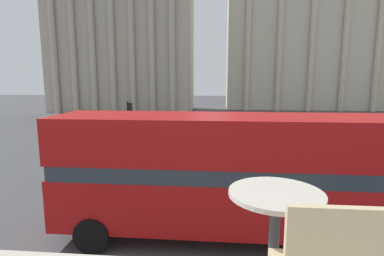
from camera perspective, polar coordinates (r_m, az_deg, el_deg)
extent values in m
cylinder|color=black|center=(12.11, 27.44, -13.82)|extent=(1.06, 0.22, 1.06)
cylinder|color=black|center=(11.82, -13.72, -13.59)|extent=(1.06, 0.22, 1.06)
cylinder|color=black|center=(9.75, -18.63, -18.90)|extent=(1.06, 0.22, 1.06)
cube|color=#B71414|center=(9.80, 7.44, -13.16)|extent=(10.98, 2.46, 1.61)
cube|color=#2D3842|center=(9.47, 7.57, -7.38)|extent=(10.76, 2.49, 0.45)
cube|color=#B71414|center=(9.25, 7.69, -1.94)|extent=(10.98, 2.46, 1.38)
cylinder|color=#2D2D30|center=(2.16, 15.29, -20.81)|extent=(0.07, 0.07, 0.68)
cylinder|color=beige|center=(2.01, 15.72, -11.98)|extent=(0.60, 0.60, 0.03)
cube|color=#D1B789|center=(1.50, 25.22, -20.86)|extent=(0.40, 0.04, 0.42)
cube|color=#B2A893|center=(53.22, -12.92, 14.97)|extent=(22.80, 10.39, 21.55)
cylinder|color=#B2A893|center=(51.54, -24.81, 12.78)|extent=(0.90, 0.90, 18.32)
cylinder|color=#B2A893|center=(50.12, -21.71, 13.10)|extent=(0.90, 0.90, 18.32)
cylinder|color=#B2A893|center=(48.85, -18.44, 13.40)|extent=(0.90, 0.90, 18.32)
cylinder|color=#B2A893|center=(47.74, -15.00, 13.66)|extent=(0.90, 0.90, 18.32)
cylinder|color=#B2A893|center=(46.80, -11.39, 13.89)|extent=(0.90, 0.90, 18.32)
cylinder|color=#B2A893|center=(46.05, -7.65, 14.06)|extent=(0.90, 0.90, 18.32)
cylinder|color=#B2A893|center=(45.48, -3.80, 14.19)|extent=(0.90, 0.90, 18.32)
cube|color=beige|center=(61.00, 22.79, 14.50)|extent=(32.60, 10.63, 23.21)
cylinder|color=beige|center=(52.67, 10.57, 14.11)|extent=(0.90, 0.90, 19.73)
cylinder|color=beige|center=(53.38, 16.32, 13.84)|extent=(0.90, 0.90, 19.73)
cylinder|color=beige|center=(54.59, 21.85, 13.45)|extent=(0.90, 0.90, 19.73)
cylinder|color=beige|center=(56.26, 27.07, 12.96)|extent=(0.90, 0.90, 19.73)
cylinder|color=beige|center=(58.34, 31.94, 12.42)|extent=(0.90, 0.90, 19.73)
cylinder|color=black|center=(12.65, -10.73, -6.48)|extent=(0.12, 0.12, 3.35)
cube|color=black|center=(12.34, -10.09, -1.02)|extent=(0.20, 0.24, 0.70)
sphere|color=green|center=(12.28, -9.61, -0.34)|extent=(0.14, 0.14, 0.14)
cylinder|color=black|center=(19.39, -12.03, -0.54)|extent=(0.12, 0.12, 3.75)
cube|color=black|center=(19.16, -11.66, 3.66)|extent=(0.20, 0.24, 0.70)
sphere|color=green|center=(19.12, -11.35, 4.11)|extent=(0.14, 0.14, 0.14)
cylinder|color=black|center=(21.74, 21.57, -4.19)|extent=(0.60, 0.18, 0.60)
cylinder|color=black|center=(20.12, 22.96, -5.30)|extent=(0.60, 0.18, 0.60)
cylinder|color=black|center=(21.12, 14.25, -4.20)|extent=(0.60, 0.18, 0.60)
cylinder|color=black|center=(19.44, 15.05, -5.37)|extent=(0.60, 0.18, 0.60)
cube|color=#19234C|center=(20.50, 18.53, -4.01)|extent=(4.20, 1.75, 0.55)
cube|color=#2D3842|center=(20.34, 18.06, -2.57)|extent=(1.89, 1.61, 0.50)
cylinder|color=black|center=(31.73, -7.17, 0.36)|extent=(0.60, 0.18, 0.60)
cylinder|color=black|center=(30.05, -7.87, -0.14)|extent=(0.60, 0.18, 0.60)
cylinder|color=black|center=(32.44, -12.00, 0.42)|extent=(0.60, 0.18, 0.60)
cylinder|color=black|center=(30.80, -12.96, -0.06)|extent=(0.60, 0.18, 0.60)
cube|color=black|center=(31.18, -10.03, 0.65)|extent=(4.20, 1.75, 0.55)
cube|color=#2D3842|center=(31.17, -10.41, 1.61)|extent=(1.89, 1.61, 0.50)
cylinder|color=#282B33|center=(16.86, -11.78, -6.98)|extent=(0.14, 0.14, 0.87)
cylinder|color=#282B33|center=(16.80, -11.19, -7.01)|extent=(0.14, 0.14, 0.87)
cylinder|color=slate|center=(16.63, -11.57, -4.40)|extent=(0.32, 0.32, 0.69)
sphere|color=tan|center=(16.53, -11.62, -2.84)|extent=(0.24, 0.24, 0.24)
cylinder|color=#282B33|center=(27.21, 9.98, -0.90)|extent=(0.14, 0.14, 0.82)
cylinder|color=#282B33|center=(27.23, 10.35, -0.91)|extent=(0.14, 0.14, 0.82)
cylinder|color=#606638|center=(27.11, 10.21, 0.62)|extent=(0.32, 0.32, 0.65)
sphere|color=tan|center=(27.05, 10.23, 1.53)|extent=(0.22, 0.22, 0.22)
cylinder|color=#282B33|center=(16.45, -24.72, -8.20)|extent=(0.14, 0.14, 0.78)
cylinder|color=#282B33|center=(16.37, -24.17, -8.25)|extent=(0.14, 0.14, 0.78)
cylinder|color=#284799|center=(16.23, -24.61, -5.88)|extent=(0.32, 0.32, 0.61)
sphere|color=tan|center=(16.13, -24.70, -4.46)|extent=(0.21, 0.21, 0.21)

